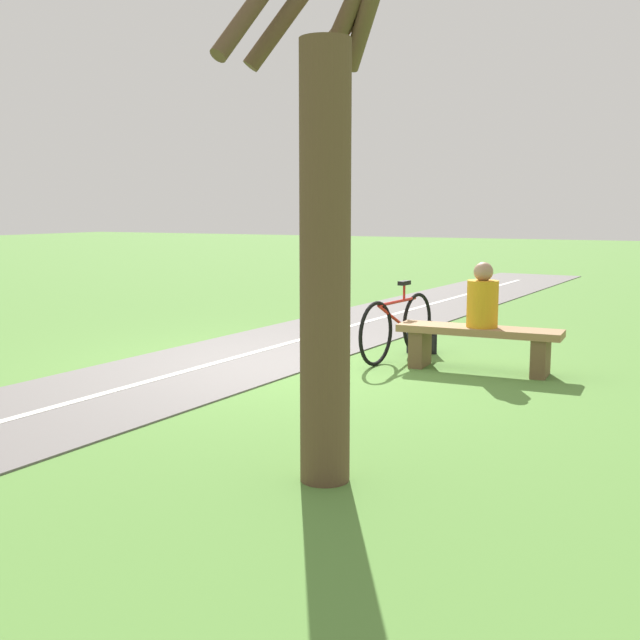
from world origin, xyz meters
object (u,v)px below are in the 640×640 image
object	(u,v)px
person_seated	(483,300)
backpack	(422,338)
bench	(479,341)
tree_far_left	(326,211)
bicycle	(398,326)

from	to	relation	value
person_seated	backpack	world-z (taller)	person_seated
bench	person_seated	distance (m)	0.46
bench	backpack	distance (m)	1.16
person_seated	tree_far_left	xyz separation A→B (m)	(-0.00, 3.82, 0.97)
bench	bicycle	xyz separation A→B (m)	(1.07, -0.28, 0.05)
person_seated	bicycle	distance (m)	1.20
person_seated	backpack	size ratio (longest dim) A/B	1.82
backpack	tree_far_left	xyz separation A→B (m)	(-0.94, 4.53, 1.57)
person_seated	backpack	distance (m)	1.32
bench	bicycle	distance (m)	1.10
bench	person_seated	bearing A→B (deg)	180.00
person_seated	backpack	bearing A→B (deg)	-39.47
bicycle	tree_far_left	distance (m)	4.46
bicycle	tree_far_left	world-z (taller)	tree_far_left
bicycle	backpack	world-z (taller)	bicycle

